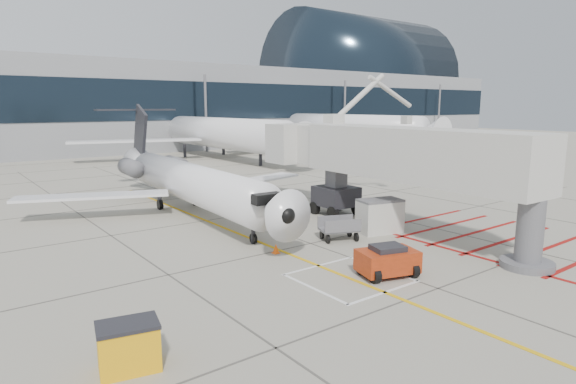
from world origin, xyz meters
TOP-DOWN VIEW (x-y plane):
  - ground_plane at (0.00, 0.00)m, footprint 260.00×260.00m
  - regional_jet at (-2.03, 12.20)m, footprint 23.37×28.64m
  - jet_bridge at (5.58, 2.00)m, footprint 10.17×20.38m
  - pushback_tug at (-0.52, -1.76)m, footprint 2.81×2.19m
  - spill_bin at (-11.93, -2.51)m, footprint 1.79×1.38m
  - baggage_cart at (1.67, 3.60)m, footprint 2.39×1.97m
  - ground_power_unit at (4.64, 3.38)m, footprint 2.72×1.99m
  - cone_nose at (-2.47, 3.72)m, footprint 0.35×0.35m
  - cone_side at (3.29, 5.93)m, footprint 0.32×0.32m
  - terminal_building at (10.00, 70.00)m, footprint 180.00×28.00m
  - terminal_glass_band at (10.00, 55.95)m, footprint 180.00×0.10m
  - terminal_dome at (70.00, 70.00)m, footprint 40.00×28.00m
  - bg_aircraft_c at (16.55, 46.00)m, footprint 37.47×41.63m
  - bg_aircraft_d at (39.71, 46.00)m, footprint 38.81×43.12m

SIDE VIEW (x-z plane):
  - ground_plane at x=0.00m, z-range 0.00..0.00m
  - cone_side at x=3.29m, z-range 0.00..0.44m
  - cone_nose at x=-2.47m, z-range 0.00..0.48m
  - baggage_cart at x=1.67m, z-range 0.00..1.30m
  - spill_bin at x=-11.93m, z-range 0.00..1.38m
  - pushback_tug at x=-0.52m, z-range 0.00..1.44m
  - ground_power_unit at x=4.64m, z-range 0.00..1.94m
  - regional_jet at x=-2.03m, z-range 0.00..7.15m
  - jet_bridge at x=5.58m, z-range 0.00..8.03m
  - bg_aircraft_c at x=16.55m, z-range 0.00..12.49m
  - bg_aircraft_d at x=39.71m, z-range 0.00..12.94m
  - terminal_building at x=10.00m, z-range 0.00..14.00m
  - terminal_glass_band at x=10.00m, z-range 5.00..11.00m
  - terminal_dome at x=70.00m, z-range 0.00..28.00m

